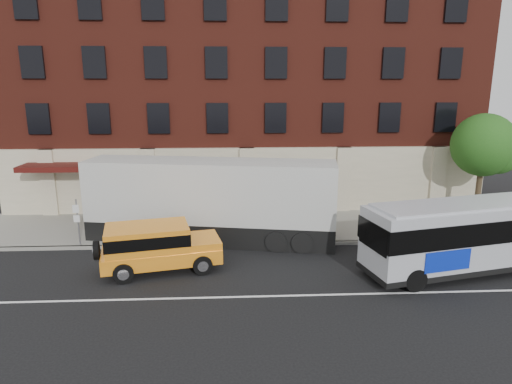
{
  "coord_description": "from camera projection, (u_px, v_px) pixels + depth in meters",
  "views": [
    {
      "loc": [
        -0.82,
        -15.05,
        7.93
      ],
      "look_at": [
        0.24,
        5.5,
        2.92
      ],
      "focal_mm": 31.12,
      "sensor_mm": 36.0,
      "label": 1
    }
  ],
  "objects": [
    {
      "name": "ground",
      "position": [
        257.0,
        303.0,
        16.52
      ],
      "size": [
        120.0,
        120.0,
        0.0
      ],
      "primitive_type": "plane",
      "color": "black",
      "rests_on": "ground"
    },
    {
      "name": "sidewalk",
      "position": [
        249.0,
        226.0,
        25.24
      ],
      "size": [
        60.0,
        6.0,
        0.15
      ],
      "primitive_type": "cube",
      "color": "gray",
      "rests_on": "ground"
    },
    {
      "name": "kerb",
      "position": [
        251.0,
        244.0,
        22.33
      ],
      "size": [
        60.0,
        0.25,
        0.15
      ],
      "primitive_type": "cube",
      "color": "gray",
      "rests_on": "ground"
    },
    {
      "name": "lane_line",
      "position": [
        256.0,
        296.0,
        17.0
      ],
      "size": [
        60.0,
        0.12,
        0.01
      ],
      "primitive_type": "cube",
      "color": "white",
      "rests_on": "ground"
    },
    {
      "name": "building",
      "position": [
        244.0,
        89.0,
        31.14
      ],
      "size": [
        30.0,
        12.1,
        15.0
      ],
      "color": "#5B1F15",
      "rests_on": "sidewalk"
    },
    {
      "name": "sign_pole",
      "position": [
        78.0,
        220.0,
        21.72
      ],
      "size": [
        0.3,
        0.2,
        2.5
      ],
      "color": "gray",
      "rests_on": "ground"
    },
    {
      "name": "street_tree",
      "position": [
        484.0,
        147.0,
        25.36
      ],
      "size": [
        3.6,
        3.6,
        6.2
      ],
      "color": "#3C2F1E",
      "rests_on": "sidewalk"
    },
    {
      "name": "city_bus",
      "position": [
        490.0,
        232.0,
        19.19
      ],
      "size": [
        11.65,
        4.89,
        3.12
      ],
      "color": "#B1B4BC",
      "rests_on": "ground"
    },
    {
      "name": "yellow_suv",
      "position": [
        155.0,
        244.0,
        19.2
      ],
      "size": [
        5.5,
        3.17,
        2.04
      ],
      "color": "orange",
      "rests_on": "ground"
    },
    {
      "name": "shipping_container",
      "position": [
        211.0,
        202.0,
        22.67
      ],
      "size": [
        12.85,
        4.71,
        4.2
      ],
      "color": "black",
      "rests_on": "ground"
    }
  ]
}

